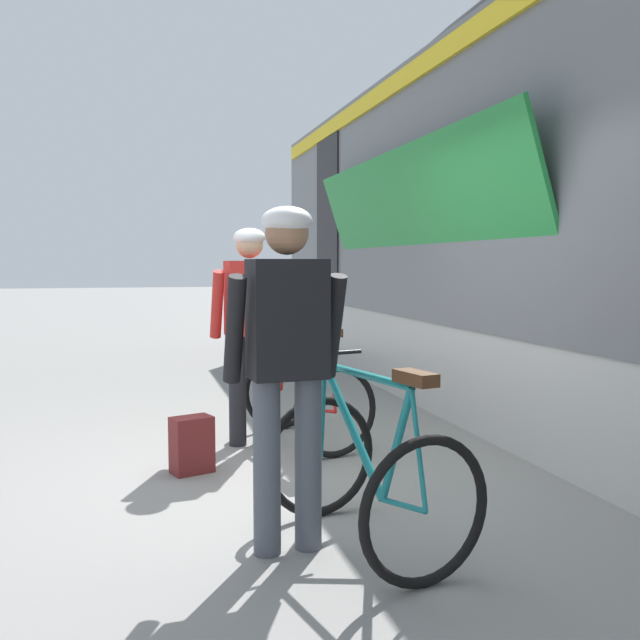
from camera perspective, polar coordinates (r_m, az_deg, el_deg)
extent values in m
plane|color=gray|center=(5.11, -3.01, -12.18)|extent=(80.00, 80.00, 0.00)
cube|color=#238C3D|center=(7.26, 7.63, 7.14)|extent=(0.55, 5.00, 1.63)
cube|color=black|center=(7.92, 5.66, 10.21)|extent=(0.04, 1.10, 0.80)
cube|color=black|center=(10.40, 0.61, 8.89)|extent=(0.03, 1.10, 2.29)
cylinder|color=#4C515B|center=(3.61, -4.37, -11.91)|extent=(0.14, 0.14, 0.90)
cylinder|color=#4C515B|center=(3.67, -0.98, -11.62)|extent=(0.14, 0.14, 0.90)
cube|color=black|center=(3.50, -2.70, 0.09)|extent=(0.40, 0.27, 0.60)
cylinder|color=black|center=(3.48, -7.00, -0.79)|extent=(0.11, 0.26, 0.56)
cylinder|color=black|center=(3.63, 1.07, -0.55)|extent=(0.11, 0.26, 0.56)
sphere|color=#9E7051|center=(3.49, -2.73, 7.14)|extent=(0.22, 0.22, 0.22)
ellipsoid|color=white|center=(3.50, -2.73, 8.13)|extent=(0.27, 0.29, 0.14)
cylinder|color=#232328|center=(5.71, -6.77, -5.76)|extent=(0.14, 0.14, 0.90)
cylinder|color=#232328|center=(5.77, -4.63, -5.65)|extent=(0.14, 0.14, 0.90)
cube|color=red|center=(5.65, -5.76, 1.80)|extent=(0.40, 0.27, 0.60)
cylinder|color=red|center=(5.63, -8.42, 1.25)|extent=(0.11, 0.27, 0.56)
cylinder|color=red|center=(5.76, -3.35, 1.37)|extent=(0.11, 0.27, 0.56)
sphere|color=tan|center=(5.65, -5.79, 6.16)|extent=(0.22, 0.22, 0.22)
ellipsoid|color=white|center=(5.65, -5.80, 6.77)|extent=(0.28, 0.30, 0.14)
torus|color=black|center=(4.13, 0.03, -11.12)|extent=(0.70, 0.21, 0.71)
torus|color=black|center=(3.31, 8.64, -15.23)|extent=(0.70, 0.21, 0.71)
cylinder|color=#197A7F|center=(3.77, 2.60, -8.77)|extent=(0.19, 0.64, 0.63)
cylinder|color=#197A7F|center=(3.61, 3.58, -4.49)|extent=(0.23, 0.84, 0.04)
cylinder|color=#197A7F|center=(3.42, 6.28, -10.19)|extent=(0.10, 0.28, 0.62)
cylinder|color=#197A7F|center=(3.46, 6.81, -14.81)|extent=(0.11, 0.36, 0.08)
cylinder|color=#197A7F|center=(3.27, 8.06, -10.41)|extent=(0.06, 0.15, 0.56)
cylinder|color=#197A7F|center=(4.05, 0.20, -7.45)|extent=(0.05, 0.09, 0.55)
cylinder|color=black|center=(3.97, 0.37, -2.78)|extent=(0.47, 0.13, 0.02)
cube|color=#4C2D19|center=(3.23, 7.82, -4.71)|extent=(0.15, 0.26, 0.06)
torus|color=black|center=(6.23, -3.20, -5.75)|extent=(0.70, 0.20, 0.71)
torus|color=black|center=(5.33, 1.27, -7.52)|extent=(0.70, 0.20, 0.71)
cylinder|color=red|center=(5.87, -1.80, -3.93)|extent=(0.18, 0.64, 0.63)
cylinder|color=red|center=(5.73, -1.31, -1.10)|extent=(0.22, 0.84, 0.04)
cylinder|color=red|center=(5.49, 0.09, -4.52)|extent=(0.10, 0.28, 0.62)
cylinder|color=red|center=(5.49, 0.38, -7.44)|extent=(0.10, 0.36, 0.08)
cylinder|color=red|center=(5.33, 0.97, -4.51)|extent=(0.05, 0.15, 0.56)
cylinder|color=red|center=(6.17, -3.12, -3.27)|extent=(0.05, 0.09, 0.55)
cylinder|color=black|center=(6.11, -3.04, -0.19)|extent=(0.47, 0.12, 0.02)
cube|color=#4C2D19|center=(5.32, 0.82, -1.00)|extent=(0.15, 0.26, 0.06)
cube|color=maroon|center=(5.08, -10.44, -10.00)|extent=(0.32, 0.26, 0.40)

